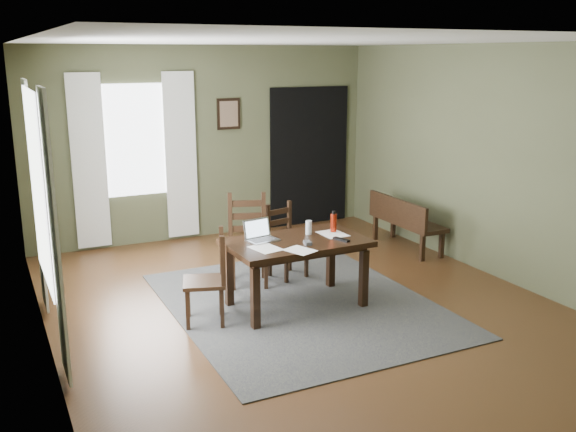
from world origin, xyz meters
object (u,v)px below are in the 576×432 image
chair_end (209,279)px  water_bottle (334,222)px  dining_table (296,248)px  chair_back_right (286,242)px  bench (404,219)px  laptop (260,235)px  chair_back_left (248,241)px

chair_end → water_bottle: size_ratio=4.00×
dining_table → chair_end: size_ratio=1.57×
water_bottle → chair_back_right: bearing=103.5°
water_bottle → dining_table: bearing=-168.5°
bench → water_bottle: size_ratio=5.47×
dining_table → water_bottle: size_ratio=6.27×
chair_end → water_bottle: water_bottle is taller
chair_end → water_bottle: bearing=112.5°
chair_end → bench: chair_end is taller
dining_table → chair_back_right: (0.30, 0.89, -0.21)m
chair_end → laptop: same height
chair_end → chair_back_left: 1.17m
bench → laptop: laptop is taller
chair_end → chair_back_right: bearing=143.8°
dining_table → bench: dining_table is taller
chair_back_right → laptop: bearing=-145.3°
chair_back_left → laptop: chair_back_left is taller
bench → chair_end: bearing=110.9°
dining_table → chair_back_right: chair_back_right is taller
chair_back_right → bench: bearing=-5.2°
chair_back_right → water_bottle: 0.91m
chair_back_left → chair_end: bearing=-112.3°
dining_table → chair_back_left: size_ratio=1.41×
chair_back_right → water_bottle: size_ratio=3.75×
dining_table → water_bottle: (0.49, 0.10, 0.19)m
chair_end → bench: 3.39m
chair_end → laptop: size_ratio=2.69×
chair_back_left → bench: chair_back_left is taller
chair_end → bench: (3.17, 1.21, -0.03)m
chair_back_right → water_bottle: water_bottle is taller
chair_end → laptop: (0.62, 0.18, 0.32)m
chair_end → chair_back_right: size_ratio=1.07×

